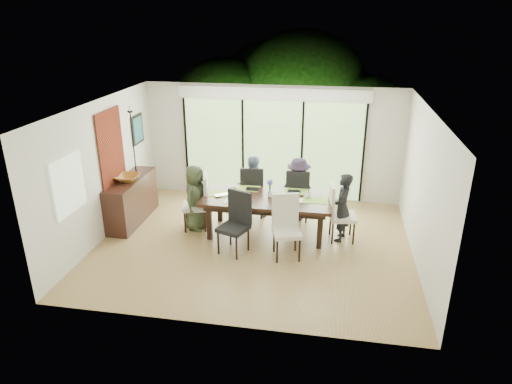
% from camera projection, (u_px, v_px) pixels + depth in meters
% --- Properties ---
extents(floor, '(6.00, 5.00, 0.01)m').
position_uv_depth(floor, '(254.00, 244.00, 8.90)').
color(floor, olive).
rests_on(floor, ground).
extents(ceiling, '(6.00, 5.00, 0.01)m').
position_uv_depth(ceiling, '(254.00, 106.00, 7.90)').
color(ceiling, white).
rests_on(ceiling, wall_back).
extents(wall_back, '(6.00, 0.02, 2.70)m').
position_uv_depth(wall_back, '(272.00, 143.00, 10.70)').
color(wall_back, beige).
rests_on(wall_back, floor).
extents(wall_front, '(6.00, 0.02, 2.70)m').
position_uv_depth(wall_front, '(221.00, 243.00, 6.10)').
color(wall_front, white).
rests_on(wall_front, floor).
extents(wall_left, '(0.02, 5.00, 2.70)m').
position_uv_depth(wall_left, '(102.00, 170.00, 8.88)').
color(wall_left, silver).
rests_on(wall_left, floor).
extents(wall_right, '(0.02, 5.00, 2.70)m').
position_uv_depth(wall_right, '(424.00, 190.00, 7.92)').
color(wall_right, silver).
rests_on(wall_right, floor).
extents(glass_doors, '(4.20, 0.02, 2.30)m').
position_uv_depth(glass_doors, '(272.00, 150.00, 10.71)').
color(glass_doors, '#598C3F').
rests_on(glass_doors, wall_back).
extents(blinds_header, '(4.40, 0.06, 0.28)m').
position_uv_depth(blinds_header, '(273.00, 94.00, 10.22)').
color(blinds_header, white).
rests_on(blinds_header, wall_back).
extents(mullion_a, '(0.05, 0.04, 2.30)m').
position_uv_depth(mullion_a, '(186.00, 145.00, 11.04)').
color(mullion_a, black).
rests_on(mullion_a, wall_back).
extents(mullion_b, '(0.05, 0.04, 2.30)m').
position_uv_depth(mullion_b, '(243.00, 148.00, 10.82)').
color(mullion_b, black).
rests_on(mullion_b, wall_back).
extents(mullion_c, '(0.05, 0.04, 2.30)m').
position_uv_depth(mullion_c, '(302.00, 151.00, 10.59)').
color(mullion_c, black).
rests_on(mullion_c, wall_back).
extents(mullion_d, '(0.05, 0.04, 2.30)m').
position_uv_depth(mullion_d, '(363.00, 154.00, 10.37)').
color(mullion_d, black).
rests_on(mullion_d, wall_back).
extents(side_window, '(0.02, 0.90, 1.00)m').
position_uv_depth(side_window, '(69.00, 185.00, 7.72)').
color(side_window, '#8CAD7F').
rests_on(side_window, wall_left).
extents(deck, '(6.00, 1.80, 0.10)m').
position_uv_depth(deck, '(276.00, 185.00, 12.03)').
color(deck, brown).
rests_on(deck, ground).
extents(rail_top, '(6.00, 0.08, 0.06)m').
position_uv_depth(rail_top, '(281.00, 155.00, 12.54)').
color(rail_top, brown).
rests_on(rail_top, deck).
extents(foliage_left, '(3.20, 3.20, 3.20)m').
position_uv_depth(foliage_left, '(225.00, 113.00, 13.41)').
color(foliage_left, '#14380F').
rests_on(foliage_left, ground).
extents(foliage_mid, '(4.00, 4.00, 4.00)m').
position_uv_depth(foliage_mid, '(301.00, 99.00, 13.47)').
color(foliage_mid, '#14380F').
rests_on(foliage_mid, ground).
extents(foliage_right, '(2.80, 2.80, 2.80)m').
position_uv_depth(foliage_right, '(363.00, 126.00, 12.66)').
color(foliage_right, '#14380F').
rests_on(foliage_right, ground).
extents(foliage_far, '(3.60, 3.60, 3.60)m').
position_uv_depth(foliage_far, '(271.00, 100.00, 14.34)').
color(foliage_far, '#14380F').
rests_on(foliage_far, ground).
extents(table_top, '(2.57, 1.18, 0.06)m').
position_uv_depth(table_top, '(267.00, 199.00, 9.05)').
color(table_top, black).
rests_on(table_top, floor).
extents(table_apron, '(2.35, 0.96, 0.11)m').
position_uv_depth(table_apron, '(267.00, 203.00, 9.08)').
color(table_apron, black).
rests_on(table_apron, floor).
extents(table_leg_fl, '(0.10, 0.10, 0.74)m').
position_uv_depth(table_leg_fl, '(209.00, 222.00, 8.98)').
color(table_leg_fl, black).
rests_on(table_leg_fl, floor).
extents(table_leg_fr, '(0.10, 0.10, 0.74)m').
position_uv_depth(table_leg_fr, '(320.00, 231.00, 8.63)').
color(table_leg_fr, black).
rests_on(table_leg_fr, floor).
extents(table_leg_bl, '(0.10, 0.10, 0.74)m').
position_uv_depth(table_leg_bl, '(220.00, 205.00, 9.76)').
color(table_leg_bl, black).
rests_on(table_leg_bl, floor).
extents(table_leg_br, '(0.10, 0.10, 0.74)m').
position_uv_depth(table_leg_br, '(322.00, 212.00, 9.42)').
color(table_leg_br, black).
rests_on(table_leg_br, floor).
extents(chair_left_end, '(0.59, 0.59, 1.18)m').
position_uv_depth(chair_left_end, '(195.00, 202.00, 9.35)').
color(chair_left_end, beige).
rests_on(chair_left_end, floor).
extents(chair_right_end, '(0.55, 0.55, 1.18)m').
position_uv_depth(chair_right_end, '(343.00, 212.00, 8.88)').
color(chair_right_end, silver).
rests_on(chair_right_end, floor).
extents(chair_far_left, '(0.55, 0.55, 1.18)m').
position_uv_depth(chair_far_left, '(252.00, 190.00, 9.96)').
color(chair_far_left, black).
rests_on(chair_far_left, floor).
extents(chair_far_right, '(0.50, 0.50, 1.18)m').
position_uv_depth(chair_far_right, '(298.00, 193.00, 9.80)').
color(chair_far_right, black).
rests_on(chair_far_right, floor).
extents(chair_near_left, '(0.64, 0.64, 1.18)m').
position_uv_depth(chair_near_left, '(233.00, 224.00, 8.40)').
color(chair_near_left, black).
rests_on(chair_near_left, floor).
extents(chair_near_right, '(0.61, 0.61, 1.18)m').
position_uv_depth(chair_near_right, '(287.00, 228.00, 8.24)').
color(chair_near_right, silver).
rests_on(chair_near_right, floor).
extents(person_left_end, '(0.53, 0.71, 1.38)m').
position_uv_depth(person_left_end, '(195.00, 197.00, 9.31)').
color(person_left_end, '#39442D').
rests_on(person_left_end, floor).
extents(person_right_end, '(0.53, 0.72, 1.38)m').
position_uv_depth(person_right_end, '(342.00, 207.00, 8.84)').
color(person_right_end, black).
rests_on(person_right_end, floor).
extents(person_far_left, '(0.73, 0.56, 1.38)m').
position_uv_depth(person_far_left, '(252.00, 186.00, 9.91)').
color(person_far_left, '#7085A2').
rests_on(person_far_left, floor).
extents(person_far_right, '(0.68, 0.47, 1.38)m').
position_uv_depth(person_far_right, '(298.00, 189.00, 9.75)').
color(person_far_right, '#2A2031').
rests_on(person_far_right, floor).
extents(placemat_left, '(0.47, 0.34, 0.01)m').
position_uv_depth(placemat_left, '(220.00, 194.00, 9.19)').
color(placemat_left, olive).
rests_on(placemat_left, table_top).
extents(placemat_right, '(0.47, 0.34, 0.01)m').
position_uv_depth(placemat_right, '(315.00, 200.00, 8.88)').
color(placemat_right, '#73AA3C').
rests_on(placemat_right, table_top).
extents(placemat_far_l, '(0.47, 0.34, 0.01)m').
position_uv_depth(placemat_far_l, '(248.00, 188.00, 9.47)').
color(placemat_far_l, '#96BB43').
rests_on(placemat_far_l, table_top).
extents(placemat_far_r, '(0.47, 0.34, 0.01)m').
position_uv_depth(placemat_far_r, '(296.00, 191.00, 9.31)').
color(placemat_far_r, '#77AD3D').
rests_on(placemat_far_r, table_top).
extents(placemat_paper, '(0.47, 0.34, 0.01)m').
position_uv_depth(placemat_paper, '(237.00, 201.00, 8.85)').
color(placemat_paper, white).
rests_on(placemat_paper, table_top).
extents(tablet_far_l, '(0.28, 0.19, 0.01)m').
position_uv_depth(tablet_far_l, '(253.00, 189.00, 9.41)').
color(tablet_far_l, black).
rests_on(tablet_far_l, table_top).
extents(tablet_far_r, '(0.26, 0.18, 0.01)m').
position_uv_depth(tablet_far_r, '(294.00, 192.00, 9.27)').
color(tablet_far_r, black).
rests_on(tablet_far_r, table_top).
extents(papers, '(0.32, 0.24, 0.00)m').
position_uv_depth(papers, '(302.00, 200.00, 8.88)').
color(papers, white).
rests_on(papers, table_top).
extents(platter_base, '(0.28, 0.28, 0.03)m').
position_uv_depth(platter_base, '(237.00, 200.00, 8.84)').
color(platter_base, white).
rests_on(platter_base, table_top).
extents(platter_snacks, '(0.21, 0.21, 0.01)m').
position_uv_depth(platter_snacks, '(237.00, 199.00, 8.83)').
color(platter_snacks, orange).
rests_on(platter_snacks, table_top).
extents(vase, '(0.09, 0.09, 0.13)m').
position_uv_depth(vase, '(270.00, 193.00, 9.05)').
color(vase, silver).
rests_on(vase, table_top).
extents(hyacinth_stems, '(0.04, 0.04, 0.17)m').
position_uv_depth(hyacinth_stems, '(270.00, 187.00, 9.00)').
color(hyacinth_stems, '#337226').
rests_on(hyacinth_stems, table_top).
extents(hyacinth_blooms, '(0.12, 0.12, 0.12)m').
position_uv_depth(hyacinth_blooms, '(270.00, 182.00, 8.96)').
color(hyacinth_blooms, '#5E50C8').
rests_on(hyacinth_blooms, table_top).
extents(laptop, '(0.42, 0.39, 0.03)m').
position_uv_depth(laptop, '(224.00, 196.00, 9.07)').
color(laptop, silver).
rests_on(laptop, table_top).
extents(cup_a, '(0.18, 0.18, 0.10)m').
position_uv_depth(cup_a, '(234.00, 190.00, 9.27)').
color(cup_a, white).
rests_on(cup_a, table_top).
extents(cup_b, '(0.12, 0.12, 0.10)m').
position_uv_depth(cup_b, '(274.00, 197.00, 8.90)').
color(cup_b, white).
rests_on(cup_b, table_top).
extents(cup_c, '(0.13, 0.13, 0.10)m').
position_uv_depth(cup_c, '(308.00, 195.00, 8.98)').
color(cup_c, white).
rests_on(cup_c, table_top).
extents(book, '(0.20, 0.26, 0.02)m').
position_uv_depth(book, '(280.00, 197.00, 9.04)').
color(book, white).
rests_on(book, table_top).
extents(sideboard, '(0.48, 1.70, 0.96)m').
position_uv_depth(sideboard, '(132.00, 200.00, 9.73)').
color(sideboard, black).
rests_on(sideboard, floor).
extents(bowl, '(0.51, 0.51, 0.12)m').
position_uv_depth(bowl, '(127.00, 178.00, 9.44)').
color(bowl, '#925D20').
rests_on(bowl, sideboard).
extents(candlestick_base, '(0.11, 0.11, 0.04)m').
position_uv_depth(candlestick_base, '(136.00, 173.00, 9.86)').
color(candlestick_base, black).
rests_on(candlestick_base, sideboard).
extents(candlestick_shaft, '(0.03, 0.03, 1.33)m').
position_uv_depth(candlestick_shaft, '(133.00, 143.00, 9.62)').
color(candlestick_shaft, black).
rests_on(candlestick_shaft, sideboard).
extents(candlestick_pan, '(0.11, 0.11, 0.03)m').
position_uv_depth(candlestick_pan, '(130.00, 112.00, 9.37)').
color(candlestick_pan, black).
rests_on(candlestick_pan, sideboard).
extents(candle, '(0.04, 0.04, 0.11)m').
position_uv_depth(candle, '(130.00, 108.00, 9.35)').
color(candle, silver).
rests_on(candle, sideboard).
extents(tapestry, '(0.02, 1.00, 1.50)m').
position_uv_depth(tapestry, '(111.00, 147.00, 9.11)').
color(tapestry, maroon).
rests_on(tapestry, wall_left).
extents(art_frame, '(0.03, 0.55, 0.65)m').
position_uv_depth(art_frame, '(137.00, 129.00, 10.28)').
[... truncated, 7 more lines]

